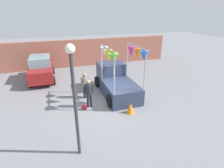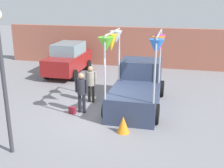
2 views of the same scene
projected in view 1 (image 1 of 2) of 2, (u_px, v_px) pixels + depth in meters
The scene contains 9 objects.
ground_plane at pixel (105, 104), 10.47m from camera, with size 60.00×60.00×0.00m, color slate.
vendor_truck at pixel (116, 80), 11.57m from camera, with size 2.46×4.14×3.29m.
parked_car at pixel (41, 68), 13.71m from camera, with size 1.88×4.00×1.88m.
person_customer at pixel (89, 91), 9.76m from camera, with size 0.53×0.34×1.67m.
person_vendor at pixel (85, 83), 10.82m from camera, with size 0.53×0.34×1.65m.
handbag at pixel (84, 107), 9.82m from camera, with size 0.28×0.16×0.28m, color maroon.
street_lamp at pixel (74, 89), 5.81m from camera, with size 0.32×0.32×4.27m.
brick_boundary_wall at pixel (81, 53), 17.13m from camera, with size 18.00×0.36×2.60m, color #9E5947.
folded_kite_bundle_tangerine at pixel (130, 108), 9.43m from camera, with size 0.44×0.44×0.60m, color orange.
Camera 1 is at (-2.50, -8.83, 5.19)m, focal length 28.00 mm.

